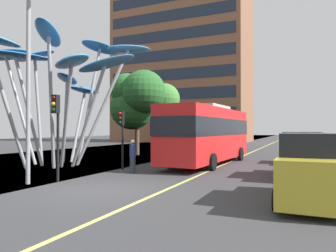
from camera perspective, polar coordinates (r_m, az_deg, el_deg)
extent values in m
cube|color=#38383A|center=(12.35, -12.80, -11.53)|extent=(120.00, 240.00, 0.10)
cube|color=#E0D666|center=(11.12, -2.55, -12.53)|extent=(0.16, 144.00, 0.01)
cube|color=red|center=(20.68, 7.43, -1.45)|extent=(3.19, 10.87, 3.27)
cube|color=black|center=(20.68, 7.42, -0.18)|extent=(3.22, 10.98, 1.05)
cube|color=yellow|center=(25.76, 11.40, 1.70)|extent=(1.41, 0.18, 0.36)
cube|color=#B2B2B7|center=(20.73, 7.42, 3.41)|extent=(2.13, 3.87, 0.24)
cylinder|color=black|center=(23.57, 13.10, -5.01)|extent=(0.34, 0.98, 0.96)
cylinder|color=black|center=(24.31, 7.24, -4.88)|extent=(0.34, 0.98, 0.96)
cylinder|color=black|center=(17.56, 8.11, -6.53)|extent=(0.34, 0.98, 0.96)
cylinder|color=black|center=(18.54, 0.60, -6.22)|extent=(0.34, 0.98, 0.96)
cylinder|color=#9EA0A5|center=(19.15, -14.40, 1.64)|extent=(2.80, 0.47, 6.15)
ellipsoid|color=#4CA3E5|center=(18.65, -11.42, 11.10)|extent=(4.14, 1.73, 0.95)
cylinder|color=#9EA0A5|center=(20.47, -11.83, 3.49)|extent=(3.17, 1.77, 7.58)
ellipsoid|color=#4CA3E5|center=(20.91, -7.21, 13.83)|extent=(3.03, 2.32, 0.50)
cylinder|color=#9EA0A5|center=(22.17, -14.21, 3.97)|extent=(0.85, 1.84, 8.15)
ellipsoid|color=#388EDB|center=(23.29, -12.35, 13.87)|extent=(2.48, 3.19, 0.80)
cylinder|color=#9EA0A5|center=(23.50, -16.07, 0.26)|extent=(0.73, 2.30, 5.35)
ellipsoid|color=#2D7FD1|center=(24.64, -14.94, 6.37)|extent=(2.37, 4.23, 0.53)
cylinder|color=#9EA0A5|center=(23.36, -18.32, 1.17)|extent=(1.04, 1.51, 6.06)
ellipsoid|color=#2D7FD1|center=(24.35, -17.98, 8.21)|extent=(3.04, 3.81, 0.76)
cylinder|color=#9EA0A5|center=(22.81, -22.70, 2.84)|extent=(1.09, 0.39, 7.32)
ellipsoid|color=#2D7FD1|center=(23.67, -23.25, 11.64)|extent=(4.01, 2.28, 0.85)
cylinder|color=#9EA0A5|center=(22.74, -25.50, 2.84)|extent=(2.57, 0.63, 7.34)
ellipsoid|color=#2D7FD1|center=(23.99, -27.70, 11.45)|extent=(3.89, 2.21, 0.82)
cylinder|color=#9EA0A5|center=(21.16, -24.19, 2.51)|extent=(1.47, 1.33, 6.90)
ellipsoid|color=#2D7FD1|center=(21.71, -26.27, 11.57)|extent=(4.00, 3.76, 0.63)
cylinder|color=#9EA0A5|center=(19.54, -27.51, 3.35)|extent=(0.82, 2.43, 7.30)
cylinder|color=#9EA0A5|center=(18.76, -20.61, 3.79)|extent=(1.23, 1.69, 7.48)
ellipsoid|color=#4299E0|center=(18.59, -21.05, 15.50)|extent=(3.09, 3.84, 0.81)
cylinder|color=#9EA0A5|center=(18.55, -18.19, 1.39)|extent=(2.53, 1.99, 5.95)
ellipsoid|color=#4299E0|center=(17.51, -17.25, 11.16)|extent=(3.85, 3.49, 0.77)
cylinder|color=black|center=(14.40, -19.53, -2.17)|extent=(0.12, 0.12, 3.78)
cube|color=black|center=(14.33, -19.89, 3.80)|extent=(0.28, 0.24, 0.80)
sphere|color=#390706|center=(14.26, -20.25, 4.87)|extent=(0.18, 0.18, 0.18)
sphere|color=orange|center=(14.24, -20.25, 3.83)|extent=(0.18, 0.18, 0.18)
sphere|color=black|center=(14.22, -20.26, 2.78)|extent=(0.18, 0.18, 0.18)
cylinder|color=black|center=(17.90, -8.32, -2.62)|extent=(0.12, 0.12, 3.33)
cube|color=black|center=(17.78, -8.56, 1.44)|extent=(0.28, 0.24, 0.80)
sphere|color=red|center=(17.69, -8.78, 2.30)|extent=(0.18, 0.18, 0.18)
sphere|color=#3A2707|center=(17.67, -8.78, 1.46)|extent=(0.18, 0.18, 0.18)
sphere|color=black|center=(17.67, -8.78, 0.62)|extent=(0.18, 0.18, 0.18)
cylinder|color=black|center=(23.20, -2.09, -1.41)|extent=(0.12, 0.12, 3.94)
cube|color=black|center=(23.11, -2.24, 2.49)|extent=(0.28, 0.24, 0.80)
sphere|color=#390706|center=(23.01, -2.38, 3.15)|extent=(0.18, 0.18, 0.18)
sphere|color=#3A2707|center=(22.99, -2.38, 2.50)|extent=(0.18, 0.18, 0.18)
sphere|color=green|center=(22.98, -2.38, 1.86)|extent=(0.18, 0.18, 0.18)
cube|color=gold|center=(10.70, 24.41, -8.37)|extent=(1.71, 4.50, 1.32)
cube|color=black|center=(10.61, 24.39, -3.03)|extent=(1.57, 2.47, 0.68)
cylinder|color=black|center=(12.20, 28.42, -9.94)|extent=(0.20, 0.60, 0.60)
cylinder|color=black|center=(12.18, 20.24, -9.99)|extent=(0.20, 0.60, 0.60)
cylinder|color=black|center=(9.45, 19.22, -12.75)|extent=(0.20, 0.60, 0.60)
cube|color=black|center=(16.20, 23.31, -5.91)|extent=(1.75, 4.30, 1.21)
cube|color=black|center=(16.14, 23.29, -2.40)|extent=(1.61, 2.36, 0.78)
cylinder|color=black|center=(17.59, 26.21, -7.05)|extent=(0.20, 0.60, 0.60)
cylinder|color=black|center=(17.60, 20.48, -7.07)|extent=(0.20, 0.60, 0.60)
cylinder|color=black|center=(14.95, 26.67, -8.20)|extent=(0.20, 0.60, 0.60)
cylinder|color=black|center=(14.97, 19.91, -8.23)|extent=(0.20, 0.60, 0.60)
cube|color=gold|center=(22.95, 24.45, -4.43)|extent=(1.75, 4.33, 1.13)
cube|color=black|center=(22.90, 24.44, -2.03)|extent=(1.61, 2.38, 0.79)
cylinder|color=black|center=(24.35, 26.48, -5.24)|extent=(0.20, 0.60, 0.60)
cylinder|color=black|center=(24.32, 22.34, -5.26)|extent=(0.20, 0.60, 0.60)
cylinder|color=black|center=(21.67, 26.83, -5.82)|extent=(0.20, 0.60, 0.60)
cylinder|color=black|center=(21.65, 22.17, -5.85)|extent=(0.20, 0.60, 0.60)
cylinder|color=gray|center=(14.44, -24.23, 7.70)|extent=(0.18, 0.18, 8.73)
cylinder|color=brown|center=(28.02, -5.68, -2.36)|extent=(0.39, 0.39, 2.87)
sphere|color=#286028|center=(28.24, -7.67, 6.64)|extent=(2.91, 2.91, 2.91)
sphere|color=#286028|center=(28.40, -6.63, 3.37)|extent=(3.99, 3.99, 3.99)
sphere|color=#286028|center=(27.27, -4.47, 6.26)|extent=(3.83, 3.83, 3.83)
cylinder|color=brown|center=(37.13, 0.34, -1.24)|extent=(0.38, 0.38, 3.77)
sphere|color=#428438|center=(37.01, -0.73, 4.93)|extent=(3.78, 3.78, 3.78)
sphere|color=#428438|center=(36.74, -0.14, 3.95)|extent=(2.67, 2.67, 2.67)
sphere|color=#428438|center=(37.49, -1.20, 3.81)|extent=(3.35, 3.35, 3.35)
sphere|color=#428438|center=(36.98, -0.60, 5.18)|extent=(2.74, 2.74, 2.74)
sphere|color=#428438|center=(36.65, -0.69, 4.56)|extent=(3.08, 3.08, 3.08)
cylinder|color=#2D3342|center=(16.57, -6.48, -7.09)|extent=(0.29, 0.29, 0.84)
cylinder|color=navy|center=(16.50, -6.48, -4.44)|extent=(0.34, 0.34, 0.69)
sphere|color=beige|center=(16.48, -6.48, -2.85)|extent=(0.22, 0.22, 0.22)
cube|color=brown|center=(60.62, 2.78, 10.14)|extent=(24.39, 13.36, 27.20)
cube|color=#1E2838|center=(53.41, 0.23, 2.22)|extent=(22.92, 0.08, 1.90)
cube|color=#1E2838|center=(53.69, 0.23, 5.84)|extent=(22.92, 0.08, 1.90)
cube|color=#1E2838|center=(54.18, 0.23, 9.42)|extent=(22.92, 0.08, 1.90)
cube|color=#1E2838|center=(54.87, 0.23, 12.92)|extent=(22.92, 0.08, 1.90)
cube|color=#1E2838|center=(55.76, 0.23, 16.32)|extent=(22.92, 0.08, 1.90)
cube|color=#1E2838|center=(56.85, 0.23, 19.60)|extent=(22.92, 0.08, 1.90)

